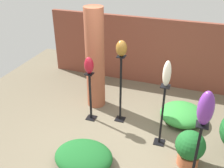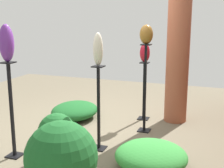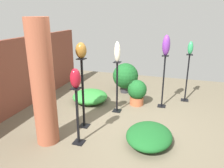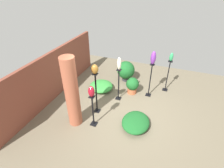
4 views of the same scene
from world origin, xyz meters
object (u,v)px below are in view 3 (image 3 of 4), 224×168
at_px(pedestal_bronze, 83,96).
at_px(art_vase_ruby, 75,78).
at_px(brick_pillar, 43,84).
at_px(pedestal_ivory, 117,89).
at_px(pedestal_ruby, 78,119).
at_px(pedestal_jade, 187,80).
at_px(pedestal_violet, 163,84).
at_px(potted_plant_front_right, 137,91).
at_px(potted_plant_mid_left, 125,76).
at_px(art_vase_ivory, 117,52).
at_px(art_vase_violet, 166,45).
at_px(art_vase_jade, 190,48).
at_px(art_vase_bronze, 81,50).

distance_m(pedestal_bronze, art_vase_ruby, 0.85).
xyz_separation_m(brick_pillar, pedestal_ivory, (1.64, -0.86, -0.56)).
relative_size(pedestal_ruby, pedestal_jade, 0.84).
height_order(pedestal_violet, potted_plant_front_right, pedestal_violet).
relative_size(art_vase_ruby, potted_plant_mid_left, 0.39).
bearing_deg(art_vase_ruby, pedestal_bronze, 15.30).
bearing_deg(potted_plant_front_right, pedestal_ivory, 145.69).
height_order(brick_pillar, art_vase_ivory, brick_pillar).
relative_size(pedestal_violet, art_vase_ivory, 2.88).
relative_size(brick_pillar, pedestal_bronze, 1.53).
xyz_separation_m(pedestal_jade, art_vase_violet, (-0.60, 0.57, 0.98)).
height_order(pedestal_ivory, art_vase_jade, art_vase_jade).
bearing_deg(potted_plant_mid_left, potted_plant_front_right, -147.37).
height_order(pedestal_jade, art_vase_bronze, art_vase_bronze).
distance_m(art_vase_violet, potted_plant_mid_left, 1.75).
relative_size(brick_pillar, potted_plant_mid_left, 2.53).
distance_m(pedestal_ruby, potted_plant_mid_left, 2.90).
bearing_deg(pedestal_bronze, brick_pillar, 150.23).
bearing_deg(brick_pillar, pedestal_violet, -39.62).
xyz_separation_m(brick_pillar, art_vase_violet, (2.27, -1.88, 0.45)).
distance_m(brick_pillar, pedestal_ruby, 0.86).
height_order(brick_pillar, pedestal_violet, brick_pillar).
distance_m(pedestal_ruby, potted_plant_front_right, 2.18).
bearing_deg(brick_pillar, art_vase_ruby, -78.55).
height_order(art_vase_ruby, potted_plant_mid_left, art_vase_ruby).
relative_size(art_vase_bronze, art_vase_jade, 0.93).
distance_m(pedestal_ruby, art_vase_ivory, 1.83).
bearing_deg(pedestal_violet, art_vase_violet, 180.00).
relative_size(pedestal_ivory, art_vase_violet, 2.52).
xyz_separation_m(pedestal_jade, art_vase_ivory, (-1.23, 1.58, 0.88)).
distance_m(pedestal_violet, pedestal_bronze, 2.13).
height_order(pedestal_ruby, pedestal_jade, pedestal_jade).
relative_size(potted_plant_mid_left, potted_plant_front_right, 1.33).
bearing_deg(art_vase_ivory, potted_plant_mid_left, 6.10).
xyz_separation_m(pedestal_ruby, art_vase_jade, (2.75, -1.87, 0.96)).
distance_m(pedestal_bronze, pedestal_ruby, 0.65).
relative_size(pedestal_bronze, potted_plant_front_right, 2.20).
xyz_separation_m(pedestal_violet, pedestal_jade, (0.60, -0.57, -0.02)).
xyz_separation_m(pedestal_violet, potted_plant_front_right, (-0.07, 0.64, -0.25)).
xyz_separation_m(pedestal_violet, art_vase_violet, (-0.00, 0.00, 0.96)).
bearing_deg(art_vase_ruby, pedestal_jade, -34.16).
relative_size(pedestal_violet, art_vase_ruby, 3.85).
xyz_separation_m(pedestal_violet, pedestal_ivory, (-0.62, 1.02, -0.04)).
height_order(art_vase_violet, art_vase_jade, art_vase_violet).
xyz_separation_m(pedestal_bronze, pedestal_jade, (2.15, -2.03, -0.09)).
bearing_deg(potted_plant_front_right, art_vase_violet, -83.46).
relative_size(art_vase_violet, potted_plant_mid_left, 0.55).
relative_size(pedestal_violet, pedestal_ruby, 1.23).
relative_size(pedestal_violet, art_vase_bronze, 4.30).
distance_m(pedestal_violet, art_vase_violet, 0.96).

